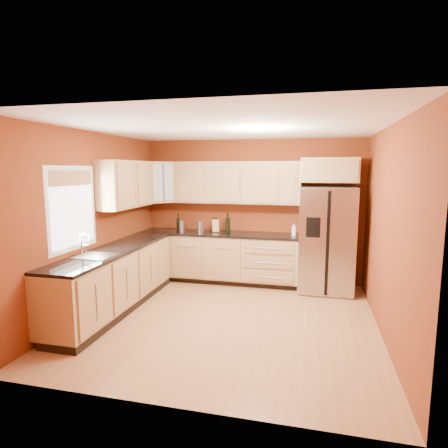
{
  "coord_description": "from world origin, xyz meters",
  "views": [
    {
      "loc": [
        1.11,
        -4.81,
        2.06
      ],
      "look_at": [
        -0.26,
        0.9,
        1.2
      ],
      "focal_mm": 30.0,
      "sensor_mm": 36.0,
      "label": 1
    }
  ],
  "objects_px": {
    "wine_bottle_a": "(178,222)",
    "knife_block": "(215,226)",
    "refrigerator": "(326,239)",
    "canister_left": "(182,226)",
    "soap_dispenser": "(294,230)"
  },
  "relations": [
    {
      "from": "wine_bottle_a",
      "to": "knife_block",
      "type": "xyz_separation_m",
      "value": [
        0.72,
        -0.0,
        -0.04
      ]
    },
    {
      "from": "refrigerator",
      "to": "wine_bottle_a",
      "type": "height_order",
      "value": "refrigerator"
    },
    {
      "from": "canister_left",
      "to": "soap_dispenser",
      "type": "relative_size",
      "value": 0.99
    },
    {
      "from": "refrigerator",
      "to": "canister_left",
      "type": "xyz_separation_m",
      "value": [
        -2.6,
        0.07,
        0.13
      ]
    },
    {
      "from": "refrigerator",
      "to": "soap_dispenser",
      "type": "relative_size",
      "value": 8.71
    },
    {
      "from": "canister_left",
      "to": "soap_dispenser",
      "type": "bearing_deg",
      "value": -0.24
    },
    {
      "from": "canister_left",
      "to": "knife_block",
      "type": "bearing_deg",
      "value": 4.31
    },
    {
      "from": "refrigerator",
      "to": "canister_left",
      "type": "distance_m",
      "value": 2.61
    },
    {
      "from": "canister_left",
      "to": "knife_block",
      "type": "distance_m",
      "value": 0.63
    },
    {
      "from": "wine_bottle_a",
      "to": "refrigerator",
      "type": "bearing_deg",
      "value": -2.47
    },
    {
      "from": "wine_bottle_a",
      "to": "knife_block",
      "type": "distance_m",
      "value": 0.72
    },
    {
      "from": "wine_bottle_a",
      "to": "canister_left",
      "type": "bearing_deg",
      "value": -29.24
    },
    {
      "from": "canister_left",
      "to": "wine_bottle_a",
      "type": "bearing_deg",
      "value": 150.76
    },
    {
      "from": "wine_bottle_a",
      "to": "soap_dispenser",
      "type": "relative_size",
      "value": 1.56
    },
    {
      "from": "refrigerator",
      "to": "soap_dispenser",
      "type": "height_order",
      "value": "refrigerator"
    }
  ]
}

